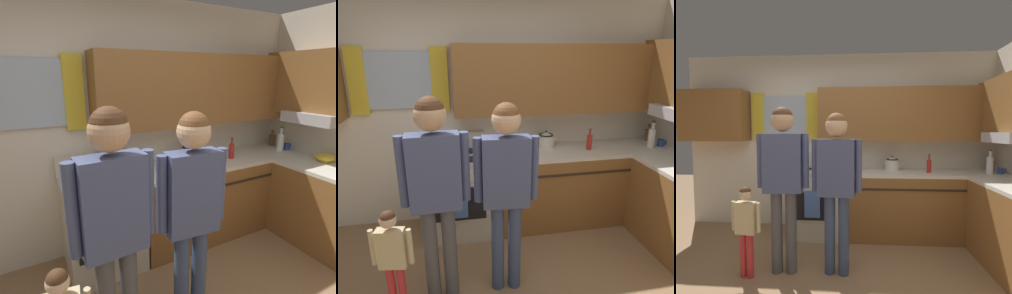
{
  "view_description": "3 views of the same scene",
  "coord_description": "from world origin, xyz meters",
  "views": [
    {
      "loc": [
        -0.8,
        -0.83,
        1.85
      ],
      "look_at": [
        0.17,
        0.97,
        1.3
      ],
      "focal_mm": 29.07,
      "sensor_mm": 36.0,
      "label": 1
    },
    {
      "loc": [
        -0.28,
        -1.54,
        1.98
      ],
      "look_at": [
        0.18,
        0.81,
        1.21
      ],
      "focal_mm": 31.82,
      "sensor_mm": 36.0,
      "label": 2
    },
    {
      "loc": [
        0.37,
        -1.85,
        1.44
      ],
      "look_at": [
        0.18,
        0.97,
        1.27
      ],
      "focal_mm": 26.24,
      "sensor_mm": 36.0,
      "label": 3
    }
  ],
  "objects": [
    {
      "name": "back_wall_unit",
      "position": [
        0.09,
        1.81,
        1.46
      ],
      "size": [
        4.6,
        0.42,
        2.6
      ],
      "color": "silver",
      "rests_on": "ground"
    },
    {
      "name": "adult_holding_child",
      "position": [
        -0.41,
        0.55,
        1.07
      ],
      "size": [
        0.52,
        0.23,
        1.7
      ],
      "color": "#4C4C51",
      "rests_on": "ground"
    },
    {
      "name": "mixing_bowl",
      "position": [
        2.13,
        0.9,
        0.95
      ],
      "size": [
        0.21,
        0.21,
        0.1
      ],
      "color": "gold",
      "rests_on": "kitchen_counter_run"
    },
    {
      "name": "adult_in_plaid",
      "position": [
        0.13,
        0.56,
        1.03
      ],
      "size": [
        0.51,
        0.22,
        1.63
      ],
      "color": "#38476B",
      "rests_on": "ground"
    },
    {
      "name": "bottle_squat_brown",
      "position": [
        2.19,
        1.7,
        0.98
      ],
      "size": [
        0.08,
        0.08,
        0.21
      ],
      "color": "brown",
      "rests_on": "kitchen_counter_run"
    },
    {
      "name": "bottle_sauce_red",
      "position": [
        1.29,
        1.49,
        0.99
      ],
      "size": [
        0.06,
        0.06,
        0.25
      ],
      "color": "red",
      "rests_on": "kitchen_counter_run"
    },
    {
      "name": "mug_cobalt_blue",
      "position": [
        2.19,
        1.44,
        0.94
      ],
      "size": [
        0.11,
        0.07,
        0.08
      ],
      "color": "#2D479E",
      "rests_on": "kitchen_counter_run"
    },
    {
      "name": "bottle_milk_white",
      "position": [
        2.05,
        1.44,
        1.02
      ],
      "size": [
        0.08,
        0.08,
        0.31
      ],
      "color": "white",
      "rests_on": "kitchen_counter_run"
    },
    {
      "name": "kitchen_counter_run",
      "position": [
        1.48,
        1.24,
        0.45
      ],
      "size": [
        2.18,
        1.77,
        0.9
      ],
      "color": "brown",
      "rests_on": "ground"
    },
    {
      "name": "stovetop_kettle",
      "position": [
        0.82,
        1.66,
        1.0
      ],
      "size": [
        0.27,
        0.2,
        0.21
      ],
      "color": "silver",
      "rests_on": "kitchen_counter_run"
    },
    {
      "name": "stove_oven",
      "position": [
        -0.25,
        1.54,
        0.47
      ],
      "size": [
        0.7,
        0.67,
        1.1
      ],
      "color": "beige",
      "rests_on": "ground"
    }
  ]
}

